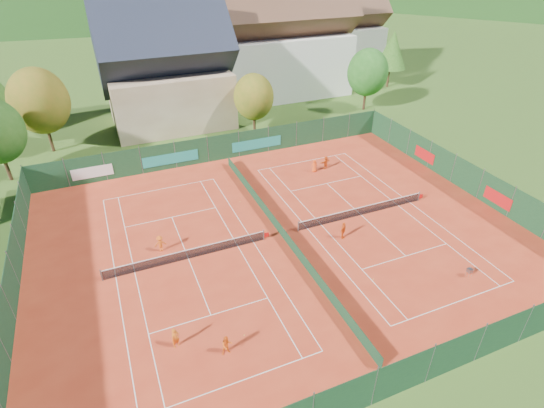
{
  "coord_description": "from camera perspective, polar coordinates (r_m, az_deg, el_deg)",
  "views": [
    {
      "loc": [
        -12.06,
        -26.48,
        21.38
      ],
      "look_at": [
        0.0,
        2.0,
        2.0
      ],
      "focal_mm": 28.0,
      "sensor_mm": 36.0,
      "label": 1
    }
  ],
  "objects": [
    {
      "name": "loose_ball_3",
      "position": [
        40.68,
        -4.32,
        0.32
      ],
      "size": [
        0.07,
        0.07,
        0.07
      ],
      "primitive_type": "sphere",
      "color": "#CCD833",
      "rests_on": "ground"
    },
    {
      "name": "hotel_block_a",
      "position": [
        69.9,
        1.29,
        20.52
      ],
      "size": [
        21.6,
        11.0,
        17.25
      ],
      "color": "silver",
      "rests_on": "ground"
    },
    {
      "name": "clay_pad",
      "position": [
        36.1,
        1.24,
        -4.24
      ],
      "size": [
        40.0,
        32.0,
        0.01
      ],
      "primitive_type": "cube",
      "color": "#BB341B",
      "rests_on": "ground"
    },
    {
      "name": "tree_east_mid",
      "position": [
        76.0,
        15.87,
        19.33
      ],
      "size": [
        5.04,
        5.04,
        9.0
      ],
      "color": "#4C351B",
      "rests_on": "ground"
    },
    {
      "name": "loose_ball_1",
      "position": [
        32.69,
        13.47,
        -9.8
      ],
      "size": [
        0.07,
        0.07,
        0.07
      ],
      "primitive_type": "sphere",
      "color": "#CCD833",
      "rests_on": "ground"
    },
    {
      "name": "mountain_backdrop",
      "position": [
        270.09,
        -14.43,
        18.08
      ],
      "size": [
        820.0,
        530.0,
        242.0
      ],
      "color": "black",
      "rests_on": "ground"
    },
    {
      "name": "tennis_net_left",
      "position": [
        33.98,
        -11.01,
        -6.54
      ],
      "size": [
        13.3,
        0.1,
        1.02
      ],
      "color": "#59595B",
      "rests_on": "ground"
    },
    {
      "name": "fence_south",
      "position": [
        25.5,
        17.17,
        -21.21
      ],
      "size": [
        40.0,
        0.04,
        3.0
      ],
      "color": "#12331C",
      "rests_on": "ground"
    },
    {
      "name": "fence_north",
      "position": [
        48.32,
        -7.04,
        7.49
      ],
      "size": [
        40.0,
        0.1,
        3.0
      ],
      "color": "#153A1F",
      "rests_on": "ground"
    },
    {
      "name": "player_left_far",
      "position": [
        35.17,
        -14.79,
        -5.16
      ],
      "size": [
        0.93,
        0.55,
        1.43
      ],
      "primitive_type": "imported",
      "rotation": [
        0.0,
        0.0,
        3.12
      ],
      "color": "#F35D15",
      "rests_on": "ground"
    },
    {
      "name": "tree_east_front",
      "position": [
        64.06,
        12.74,
        16.88
      ],
      "size": [
        5.72,
        5.72,
        8.69
      ],
      "color": "#442818",
      "rests_on": "ground"
    },
    {
      "name": "player_right_far_a",
      "position": [
        45.87,
        5.71,
        5.13
      ],
      "size": [
        0.78,
        0.6,
        1.43
      ],
      "primitive_type": "imported",
      "rotation": [
        0.0,
        0.0,
        2.92
      ],
      "color": "#ED4B15",
      "rests_on": "ground"
    },
    {
      "name": "court_markings_left",
      "position": [
        34.26,
        -11.17,
        -7.24
      ],
      "size": [
        11.03,
        23.83,
        0.0
      ],
      "color": "white",
      "rests_on": "ground"
    },
    {
      "name": "fence_west",
      "position": [
        34.05,
        -31.67,
        -9.37
      ],
      "size": [
        0.04,
        32.0,
        3.0
      ],
      "color": "#153921",
      "rests_on": "ground"
    },
    {
      "name": "loose_ball_2",
      "position": [
        39.41,
        5.55,
        -0.89
      ],
      "size": [
        0.07,
        0.07,
        0.07
      ],
      "primitive_type": "sphere",
      "color": "#CCD833",
      "rests_on": "ground"
    },
    {
      "name": "hotel_block_b",
      "position": [
        83.39,
        8.34,
        21.58
      ],
      "size": [
        17.28,
        10.0,
        15.5
      ],
      "color": "silver",
      "rests_on": "ground"
    },
    {
      "name": "tennis_net_right",
      "position": [
        39.31,
        12.17,
        -0.81
      ],
      "size": [
        13.3,
        0.1,
        1.02
      ],
      "color": "#59595B",
      "rests_on": "ground"
    },
    {
      "name": "player_left_near",
      "position": [
        27.73,
        -12.85,
        -17.16
      ],
      "size": [
        0.62,
        0.52,
        1.46
      ],
      "primitive_type": "imported",
      "rotation": [
        0.0,
        0.0,
        0.39
      ],
      "color": "orange",
      "rests_on": "ground"
    },
    {
      "name": "tree_center",
      "position": [
        54.35,
        -2.47,
        14.19
      ],
      "size": [
        5.01,
        5.01,
        7.6
      ],
      "color": "#432B17",
      "rests_on": "ground"
    },
    {
      "name": "ground",
      "position": [
        36.12,
        1.24,
        -4.27
      ],
      "size": [
        600.0,
        600.0,
        0.0
      ],
      "primitive_type": "plane",
      "color": "#305319",
      "rests_on": "ground"
    },
    {
      "name": "player_right_far_b",
      "position": [
        46.67,
        7.23,
        5.55
      ],
      "size": [
        1.42,
        0.69,
        1.47
      ],
      "primitive_type": "imported",
      "rotation": [
        0.0,
        0.0,
        3.34
      ],
      "color": "#D84C13",
      "rests_on": "ground"
    },
    {
      "name": "loose_ball_4",
      "position": [
        36.74,
        15.63,
        -4.84
      ],
      "size": [
        0.07,
        0.07,
        0.07
      ],
      "primitive_type": "sphere",
      "color": "#CCD833",
      "rests_on": "ground"
    },
    {
      "name": "player_left_mid",
      "position": [
        26.91,
        -6.08,
        -18.36
      ],
      "size": [
        0.7,
        0.54,
        1.42
      ],
      "primitive_type": "imported",
      "rotation": [
        0.0,
        0.0,
        0.01
      ],
      "color": "orange",
      "rests_on": "ground"
    },
    {
      "name": "fence_east",
      "position": [
        46.12,
        24.61,
        3.42
      ],
      "size": [
        0.09,
        32.0,
        3.0
      ],
      "color": "#13361C",
      "rests_on": "ground"
    },
    {
      "name": "tree_west_mid",
      "position": [
        54.99,
        -28.83,
        12.03
      ],
      "size": [
        6.44,
        6.44,
        9.78
      ],
      "color": "#452C18",
      "rests_on": "ground"
    },
    {
      "name": "player_right_near",
      "position": [
        35.83,
        9.55,
        -3.52
      ],
      "size": [
        0.97,
        0.85,
        1.57
      ],
      "primitive_type": "imported",
      "rotation": [
        0.0,
        0.0,
        0.63
      ],
      "color": "#E25114",
      "rests_on": "ground"
    },
    {
      "name": "court_divider",
      "position": [
        35.81,
        1.25,
        -3.6
      ],
      "size": [
        0.03,
        28.8,
        1.0
      ],
      "color": "#12321D",
      "rests_on": "ground"
    },
    {
      "name": "tree_east_back",
      "position": [
        77.98,
        7.2,
        21.03
      ],
      "size": [
        7.15,
        7.15,
        10.86
      ],
      "color": "#4E2D1B",
      "rests_on": "ground"
    },
    {
      "name": "court_markings_right",
      "position": [
        39.5,
        11.91,
        -1.46
      ],
      "size": [
        11.03,
        23.83,
        0.0
      ],
      "color": "white",
      "rests_on": "ground"
    },
    {
      "name": "chalet",
      "position": [
        59.07,
        -13.99,
        16.72
      ],
      "size": [
        16.2,
        12.0,
        16.0
      ],
      "color": "#CBB28F",
      "rests_on": "ground"
    },
    {
      "name": "ball_hopper",
      "position": [
        34.97,
        25.06,
        -8.09
      ],
      "size": [
        0.34,
        0.34,
        0.8
      ],
      "color": "slate",
      "rests_on": "ground"
    },
    {
      "name": "loose_ball_0",
      "position": [
        28.22,
        -3.76,
        -17.18
      ],
      "size": [
        0.07,
        0.07,
        0.07
      ],
      "primitive_type": "sphere",
      "color": "#CCD833",
      "rests_on": "ground"
    }
  ]
}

